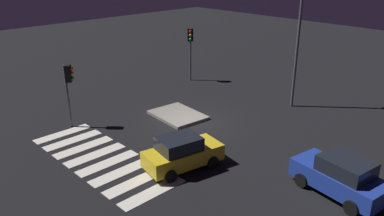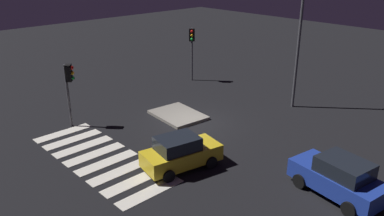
% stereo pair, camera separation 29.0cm
% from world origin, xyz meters
% --- Properties ---
extents(ground_plane, '(80.00, 80.00, 0.00)m').
position_xyz_m(ground_plane, '(0.00, 0.00, 0.00)').
color(ground_plane, black).
extents(traffic_island, '(3.50, 2.76, 0.18)m').
position_xyz_m(traffic_island, '(-1.42, 0.14, 0.09)').
color(traffic_island, gray).
rests_on(traffic_island, ground).
extents(car_yellow, '(2.28, 3.91, 1.62)m').
position_xyz_m(car_yellow, '(3.39, -3.91, 0.80)').
color(car_yellow, gold).
rests_on(car_yellow, ground).
extents(car_blue, '(4.11, 2.30, 1.72)m').
position_xyz_m(car_blue, '(9.51, -0.67, 0.84)').
color(car_blue, '#1E389E').
rests_on(car_blue, ground).
extents(traffic_light_west, '(0.53, 0.54, 4.16)m').
position_xyz_m(traffic_light_west, '(-6.21, 5.84, 3.16)').
color(traffic_light_west, '#47474C').
rests_on(traffic_light_west, ground).
extents(traffic_light_south, '(0.54, 0.53, 3.72)m').
position_xyz_m(traffic_light_south, '(-4.48, -5.27, 2.82)').
color(traffic_light_south, '#47474C').
rests_on(traffic_light_south, ground).
extents(street_lamp, '(0.56, 0.56, 8.68)m').
position_xyz_m(street_lamp, '(2.52, 6.77, 5.81)').
color(street_lamp, '#47474C').
rests_on(street_lamp, ground).
extents(crosswalk_near, '(8.75, 3.20, 0.02)m').
position_xyz_m(crosswalk_near, '(0.00, -6.21, 0.01)').
color(crosswalk_near, silver).
rests_on(crosswalk_near, ground).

